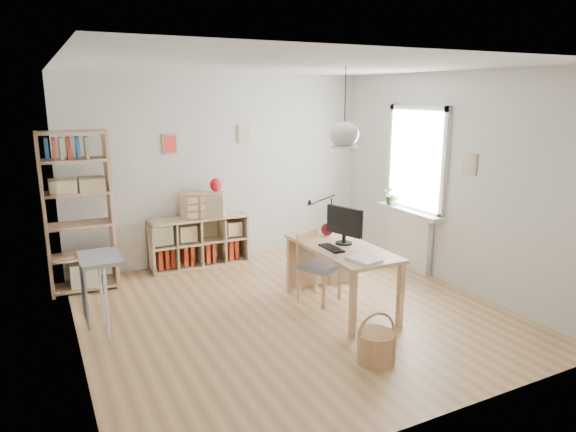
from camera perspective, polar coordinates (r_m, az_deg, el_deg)
name	(u,v)px	position (r m, az deg, el deg)	size (l,w,h in m)	color
ground	(292,312)	(5.96, 0.45, -10.58)	(4.50, 4.50, 0.00)	tan
room_shell	(344,134)	(5.61, 6.27, 9.02)	(4.50, 4.50, 4.50)	silver
window_unit	(417,160)	(7.25, 14.14, 6.10)	(0.07, 1.16, 1.46)	white
radiator	(410,241)	(7.46, 13.43, -2.70)	(0.10, 0.80, 0.80)	white
windowsill	(409,212)	(7.32, 13.31, 0.49)	(0.22, 1.20, 0.06)	white
desk	(341,254)	(5.86, 5.93, -4.19)	(0.70, 1.50, 0.75)	tan
cube_shelf	(197,245)	(7.52, -10.08, -3.21)	(1.40, 0.38, 0.72)	beige
tall_bookshelf	(77,206)	(6.79, -22.37, 1.05)	(0.80, 0.38, 2.00)	tan
side_table	(95,275)	(5.50, -20.68, -6.11)	(0.40, 0.55, 0.85)	gray
chair	(316,262)	(6.13, 3.13, -5.10)	(0.54, 0.54, 0.84)	gray
wicker_basket	(376,346)	(4.95, 9.77, -14.03)	(0.36, 0.36, 0.49)	#A6754B
storage_chest	(329,263)	(6.98, 4.57, -5.21)	(0.77, 0.81, 0.61)	silver
monitor	(344,223)	(5.86, 6.28, -0.83)	(0.20, 0.48, 0.43)	black
keyboard	(332,248)	(5.71, 4.87, -3.58)	(0.14, 0.36, 0.02)	black
task_lamp	(320,209)	(6.31, 3.55, 0.75)	(0.40, 0.15, 0.43)	black
yarn_ball	(327,229)	(6.23, 4.37, -1.50)	(0.15, 0.15, 0.15)	#4D0A17
paper_tray	(364,260)	(5.34, 8.42, -4.82)	(0.25, 0.31, 0.03)	white
drawer_chest	(203,205)	(7.36, -9.45, 1.23)	(0.60, 0.28, 0.34)	beige
red_vase	(216,185)	(7.37, -8.05, 3.43)	(0.16, 0.16, 0.20)	maroon
potted_plant	(393,194)	(7.53, 11.58, 2.42)	(0.29, 0.25, 0.32)	#2F5A21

